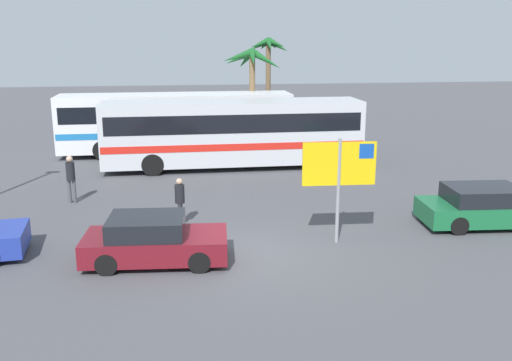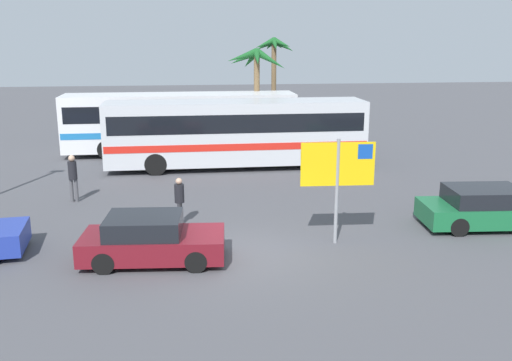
{
  "view_description": "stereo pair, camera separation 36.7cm",
  "coord_description": "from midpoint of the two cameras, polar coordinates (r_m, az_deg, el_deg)",
  "views": [
    {
      "loc": [
        -1.85,
        -15.16,
        6.06
      ],
      "look_at": [
        0.88,
        3.42,
        1.3
      ],
      "focal_mm": 39.71,
      "sensor_mm": 36.0,
      "label": 1
    },
    {
      "loc": [
        -1.49,
        -15.21,
        6.06
      ],
      "look_at": [
        0.88,
        3.42,
        1.3
      ],
      "focal_mm": 39.71,
      "sensor_mm": 36.0,
      "label": 2
    }
  ],
  "objects": [
    {
      "name": "palm_tree_inland",
      "position": [
        31.64,
        -0.69,
        11.43
      ],
      "size": [
        3.42,
        3.4,
        5.5
      ],
      "color": "brown",
      "rests_on": "ground"
    },
    {
      "name": "pedestrian_near_sign",
      "position": [
        22.28,
        -18.61,
        0.52
      ],
      "size": [
        0.32,
        0.32,
        1.8
      ],
      "rotation": [
        0.0,
        0.0,
        4.61
      ],
      "color": "#4C4C51",
      "rests_on": "ground"
    },
    {
      "name": "palm_tree_seaside",
      "position": [
        37.37,
        0.97,
        12.53
      ],
      "size": [
        2.76,
        2.8,
        6.07
      ],
      "color": "brown",
      "rests_on": "ground"
    },
    {
      "name": "car_green",
      "position": [
        20.12,
        21.86,
        -2.47
      ],
      "size": [
        4.65,
        2.22,
        1.32
      ],
      "rotation": [
        0.0,
        0.0,
        -0.08
      ],
      "color": "#196638",
      "rests_on": "ground"
    },
    {
      "name": "ground",
      "position": [
        16.44,
        -1.96,
        -7.43
      ],
      "size": [
        120.0,
        120.0,
        0.0
      ],
      "primitive_type": "plane",
      "color": "#4C4C51"
    },
    {
      "name": "ferry_sign",
      "position": [
        16.85,
        7.91,
        1.27
      ],
      "size": [
        2.2,
        0.17,
        3.2
      ],
      "rotation": [
        0.0,
        0.0,
        -0.05
      ],
      "color": "gray",
      "rests_on": "ground"
    },
    {
      "name": "pedestrian_by_bus",
      "position": [
        18.77,
        -8.24,
        -1.76
      ],
      "size": [
        0.32,
        0.32,
        1.61
      ],
      "rotation": [
        0.0,
        0.0,
        2.97
      ],
      "color": "#2D2D33",
      "rests_on": "ground"
    },
    {
      "name": "bus_rear_coach",
      "position": [
        30.51,
        -8.36,
        6.01
      ],
      "size": [
        12.14,
        2.52,
        3.17
      ],
      "color": "white",
      "rests_on": "ground"
    },
    {
      "name": "bus_front_coach",
      "position": [
        26.86,
        -2.73,
        5.04
      ],
      "size": [
        12.14,
        2.52,
        3.17
      ],
      "color": "silver",
      "rests_on": "ground"
    },
    {
      "name": "car_maroon",
      "position": [
        15.94,
        -10.94,
        -5.95
      ],
      "size": [
        4.04,
        2.1,
        1.32
      ],
      "rotation": [
        0.0,
        0.0,
        -0.08
      ],
      "color": "maroon",
      "rests_on": "ground"
    }
  ]
}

